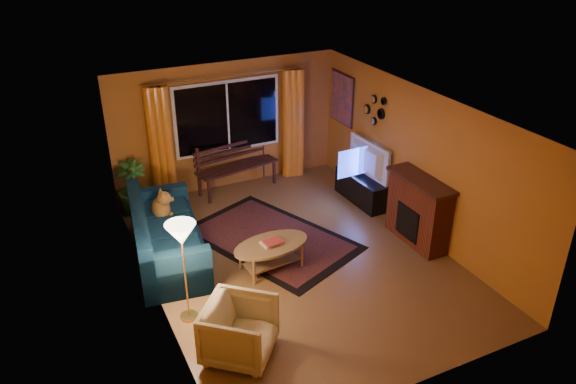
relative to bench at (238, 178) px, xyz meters
name	(u,v)px	position (x,y,z in m)	size (l,w,h in m)	color
floor	(296,258)	(-0.05, -2.70, -0.26)	(4.50, 6.00, 0.02)	brown
ceiling	(297,108)	(-0.05, -2.70, 2.26)	(4.50, 6.00, 0.02)	white
wall_back	(227,126)	(-0.05, 0.31, 1.00)	(4.50, 0.02, 2.50)	#BA732A
wall_left	(147,221)	(-2.31, -2.70, 1.00)	(0.02, 6.00, 2.50)	#BA732A
wall_right	(418,162)	(2.21, -2.70, 1.00)	(0.02, 6.00, 2.50)	#BA732A
window	(228,117)	(-0.05, 0.25, 1.20)	(2.00, 0.02, 1.30)	black
curtain_rod	(227,76)	(-0.05, 0.20, 2.00)	(0.03, 0.03, 3.20)	#BF8C3F
curtain_left	(161,146)	(-1.40, 0.18, 0.87)	(0.36, 0.36, 2.24)	orange
curtain_right	(293,124)	(1.30, 0.18, 0.87)	(0.36, 0.36, 2.24)	orange
bench	(238,178)	(0.00, 0.00, 0.00)	(1.65, 0.48, 0.50)	black
potted_plant	(132,187)	(-2.05, -0.03, 0.25)	(0.56, 0.56, 1.00)	#235B1E
sofa	(167,233)	(-1.88, -1.81, 0.22)	(0.99, 2.32, 0.94)	#0A273F
dog	(160,203)	(-1.83, -1.29, 0.48)	(0.36, 0.49, 0.54)	#A3702F
armchair	(240,328)	(-1.65, -4.34, 0.17)	(0.81, 0.76, 0.83)	beige
floor_lamp	(185,272)	(-2.03, -3.36, 0.49)	(0.25, 0.25, 1.47)	#BF8C3F
rug	(271,239)	(-0.18, -2.01, -0.24)	(1.76, 2.78, 0.02)	#712804
coffee_table	(271,256)	(-0.53, -2.79, -0.02)	(1.23, 1.23, 0.45)	olive
tv_console	(362,189)	(1.95, -1.49, 0.01)	(0.42, 1.25, 0.52)	black
television	(364,160)	(1.95, -1.49, 0.61)	(1.16, 0.15, 0.67)	black
fireplace	(419,212)	(2.00, -3.10, 0.30)	(0.40, 1.20, 1.10)	maroon
mirror_cluster	(374,108)	(2.16, -1.40, 1.55)	(0.06, 0.60, 0.56)	black
painting	(342,98)	(2.17, -0.25, 1.40)	(0.04, 0.76, 0.96)	#E15A19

